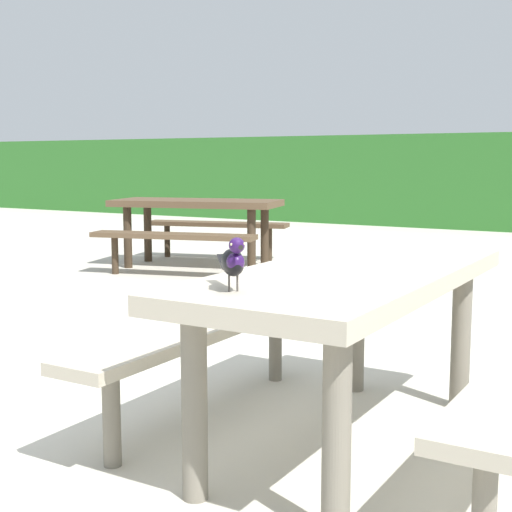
# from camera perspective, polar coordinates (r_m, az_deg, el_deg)

# --- Properties ---
(ground_plane) EXTENTS (60.00, 60.00, 0.00)m
(ground_plane) POSITION_cam_1_polar(r_m,az_deg,el_deg) (3.28, 5.14, -13.39)
(ground_plane) COLOR beige
(picnic_table_foreground) EXTENTS (1.68, 1.80, 0.74)m
(picnic_table_foreground) POSITION_cam_1_polar(r_m,az_deg,el_deg) (2.95, 7.36, -4.52)
(picnic_table_foreground) COLOR #B2A893
(picnic_table_foreground) RESTS_ON ground
(bird_grackle) EXTENTS (0.22, 0.22, 0.18)m
(bird_grackle) POSITION_cam_1_polar(r_m,az_deg,el_deg) (2.37, -1.79, -0.37)
(bird_grackle) COLOR black
(bird_grackle) RESTS_ON picnic_table_foreground
(picnic_table_mid_left) EXTENTS (2.09, 2.07, 0.74)m
(picnic_table_mid_left) POSITION_cam_1_polar(r_m,az_deg,el_deg) (7.98, -4.69, 3.10)
(picnic_table_mid_left) COLOR brown
(picnic_table_mid_left) RESTS_ON ground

